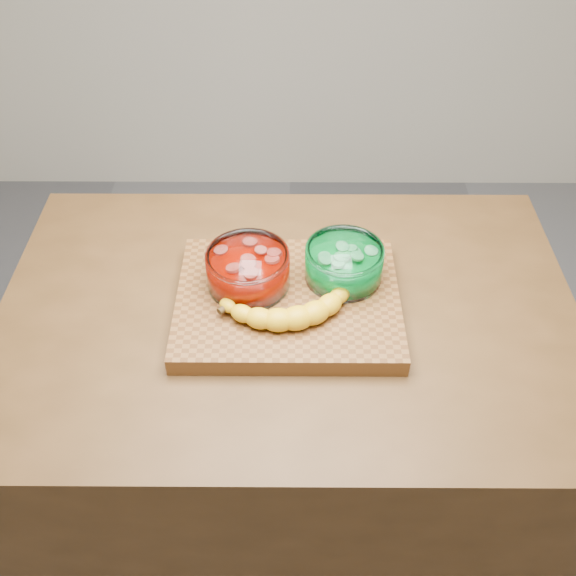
{
  "coord_description": "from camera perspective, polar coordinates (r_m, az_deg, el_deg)",
  "views": [
    {
      "loc": [
        0.0,
        -0.92,
        1.85
      ],
      "look_at": [
        0.0,
        0.0,
        0.96
      ],
      "focal_mm": 40.0,
      "sensor_mm": 36.0,
      "label": 1
    }
  ],
  "objects": [
    {
      "name": "ground",
      "position": [
        2.07,
        0.0,
        -19.48
      ],
      "size": [
        3.5,
        3.5,
        0.0
      ],
      "primitive_type": "plane",
      "color": "slate",
      "rests_on": "ground"
    },
    {
      "name": "cutting_board",
      "position": [
        1.31,
        0.0,
        -1.26
      ],
      "size": [
        0.45,
        0.35,
        0.04
      ],
      "primitive_type": "cube",
      "color": "brown",
      "rests_on": "counter"
    },
    {
      "name": "banana",
      "position": [
        1.25,
        -0.01,
        -1.15
      ],
      "size": [
        0.3,
        0.17,
        0.04
      ],
      "primitive_type": null,
      "color": "gold",
      "rests_on": "cutting_board"
    },
    {
      "name": "bowl_red",
      "position": [
        1.29,
        -3.56,
        1.63
      ],
      "size": [
        0.17,
        0.17,
        0.08
      ],
      "color": "white",
      "rests_on": "cutting_board"
    },
    {
      "name": "counter",
      "position": [
        1.67,
        0.0,
        -12.62
      ],
      "size": [
        1.2,
        0.8,
        0.9
      ],
      "primitive_type": "cube",
      "color": "#4E3217",
      "rests_on": "ground"
    },
    {
      "name": "bowl_green",
      "position": [
        1.31,
        4.99,
        2.19
      ],
      "size": [
        0.16,
        0.16,
        0.07
      ],
      "color": "white",
      "rests_on": "cutting_board"
    }
  ]
}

